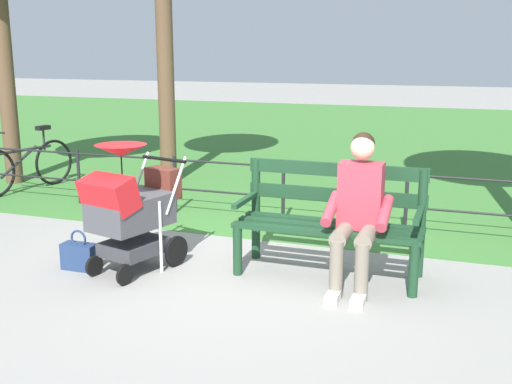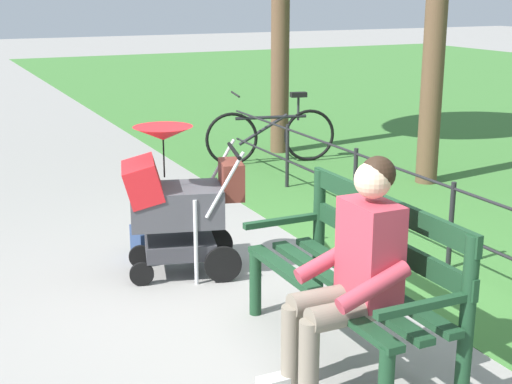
% 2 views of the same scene
% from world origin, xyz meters
% --- Properties ---
extents(ground_plane, '(60.00, 60.00, 0.00)m').
position_xyz_m(ground_plane, '(0.00, 0.00, 0.00)').
color(ground_plane, gray).
extents(park_bench, '(1.60, 0.60, 0.96)m').
position_xyz_m(park_bench, '(-0.86, -0.12, 0.53)').
color(park_bench, '#193D23').
rests_on(park_bench, ground).
extents(person_on_bench, '(0.53, 0.74, 1.28)m').
position_xyz_m(person_on_bench, '(-1.13, 0.11, 0.68)').
color(person_on_bench, slate).
rests_on(person_on_bench, ground).
extents(stroller, '(0.70, 0.98, 1.15)m').
position_xyz_m(stroller, '(0.80, 0.43, 0.59)').
color(stroller, black).
rests_on(stroller, ground).
extents(handbag, '(0.32, 0.14, 0.37)m').
position_xyz_m(handbag, '(1.27, 0.55, 0.13)').
color(handbag, navy).
rests_on(handbag, ground).
extents(park_fence, '(8.19, 0.04, 0.70)m').
position_xyz_m(park_fence, '(-0.28, -1.52, 0.42)').
color(park_fence, black).
rests_on(park_fence, ground).
extents(bicycle, '(0.50, 1.63, 0.89)m').
position_xyz_m(bicycle, '(3.85, -1.89, 0.36)').
color(bicycle, black).
rests_on(bicycle, ground).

